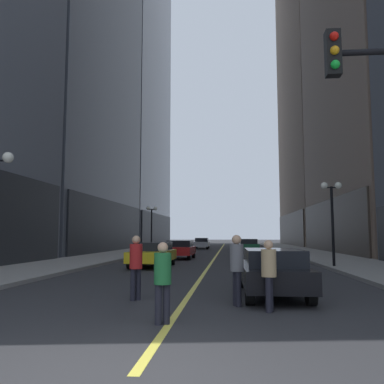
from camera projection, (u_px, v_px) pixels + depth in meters
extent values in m
plane|color=#2D2D30|center=(219.00, 252.00, 39.64)|extent=(200.00, 200.00, 0.00)
cube|color=gray|center=(135.00, 251.00, 40.43)|extent=(4.50, 78.00, 0.15)
cube|color=gray|center=(305.00, 252.00, 38.88)|extent=(4.50, 78.00, 0.15)
cube|color=#E5D64C|center=(219.00, 252.00, 39.64)|extent=(0.16, 70.00, 0.01)
cube|color=black|center=(111.00, 227.00, 40.40)|extent=(0.50, 22.80, 5.00)
cube|color=#4C515B|center=(125.00, 20.00, 69.95)|extent=(12.08, 26.00, 76.94)
cube|color=black|center=(157.00, 230.00, 65.65)|extent=(0.50, 24.70, 5.00)
cube|color=#332A23|center=(331.00, 226.00, 38.41)|extent=(0.50, 22.80, 5.00)
cube|color=#332A23|center=(291.00, 230.00, 63.66)|extent=(0.50, 24.70, 5.00)
cube|color=black|center=(273.00, 274.00, 11.68)|extent=(1.77, 4.70, 0.55)
cube|color=black|center=(273.00, 258.00, 11.50)|extent=(1.54, 2.63, 0.50)
cylinder|color=black|center=(244.00, 278.00, 13.33)|extent=(0.23, 0.64, 0.64)
cylinder|color=black|center=(290.00, 278.00, 13.21)|extent=(0.23, 0.64, 0.64)
cylinder|color=black|center=(250.00, 292.00, 10.09)|extent=(0.23, 0.64, 0.64)
cylinder|color=black|center=(311.00, 293.00, 9.96)|extent=(0.23, 0.64, 0.64)
cube|color=yellow|center=(153.00, 256.00, 21.93)|extent=(1.96, 4.77, 0.55)
cube|color=black|center=(154.00, 247.00, 22.21)|extent=(1.69, 2.68, 0.50)
cylinder|color=black|center=(162.00, 263.00, 20.17)|extent=(0.23, 0.64, 0.64)
cylinder|color=black|center=(130.00, 263.00, 20.36)|extent=(0.23, 0.64, 0.64)
cylinder|color=black|center=(173.00, 259.00, 23.44)|extent=(0.23, 0.64, 0.64)
cylinder|color=black|center=(145.00, 259.00, 23.63)|extent=(0.23, 0.64, 0.64)
cube|color=#B21919|center=(180.00, 250.00, 29.13)|extent=(1.94, 4.06, 0.55)
cube|color=black|center=(180.00, 244.00, 29.38)|extent=(1.69, 2.28, 0.50)
cylinder|color=black|center=(189.00, 255.00, 27.62)|extent=(0.23, 0.64, 0.64)
cylinder|color=black|center=(165.00, 255.00, 27.80)|extent=(0.23, 0.64, 0.64)
cylinder|color=black|center=(193.00, 254.00, 30.41)|extent=(0.23, 0.64, 0.64)
cylinder|color=black|center=(172.00, 253.00, 30.59)|extent=(0.23, 0.64, 0.64)
cube|color=#196038|center=(248.00, 247.00, 38.72)|extent=(1.95, 4.11, 0.55)
cube|color=black|center=(248.00, 242.00, 38.57)|extent=(1.65, 2.33, 0.50)
cylinder|color=black|center=(239.00, 249.00, 40.14)|extent=(0.25, 0.65, 0.64)
cylinder|color=black|center=(255.00, 249.00, 40.06)|extent=(0.25, 0.65, 0.64)
cylinder|color=black|center=(241.00, 250.00, 37.33)|extent=(0.25, 0.65, 0.64)
cylinder|color=black|center=(258.00, 250.00, 37.25)|extent=(0.25, 0.65, 0.64)
cube|color=#B7B7BC|center=(202.00, 244.00, 49.46)|extent=(1.74, 4.58, 0.55)
cube|color=black|center=(202.00, 240.00, 49.74)|extent=(1.52, 2.57, 0.50)
cylinder|color=black|center=(207.00, 247.00, 47.79)|extent=(0.22, 0.64, 0.64)
cylinder|color=black|center=(195.00, 247.00, 47.91)|extent=(0.22, 0.64, 0.64)
cylinder|color=black|center=(208.00, 246.00, 50.95)|extent=(0.22, 0.64, 0.64)
cylinder|color=black|center=(197.00, 246.00, 51.08)|extent=(0.22, 0.64, 0.64)
cylinder|color=black|center=(158.00, 305.00, 7.89)|extent=(0.14, 0.14, 0.77)
cylinder|color=black|center=(166.00, 304.00, 7.93)|extent=(0.14, 0.14, 0.77)
cylinder|color=#1E6633|center=(163.00, 268.00, 7.98)|extent=(0.44, 0.44, 0.61)
sphere|color=tan|center=(163.00, 247.00, 8.02)|extent=(0.21, 0.21, 0.21)
cylinder|color=black|center=(239.00, 289.00, 9.86)|extent=(0.14, 0.14, 0.84)
cylinder|color=black|center=(236.00, 288.00, 10.01)|extent=(0.14, 0.14, 0.84)
cylinder|color=slate|center=(237.00, 258.00, 10.02)|extent=(0.45, 0.45, 0.66)
sphere|color=tan|center=(237.00, 239.00, 10.06)|extent=(0.23, 0.23, 0.23)
cylinder|color=black|center=(270.00, 294.00, 9.26)|extent=(0.14, 0.14, 0.78)
cylinder|color=black|center=(269.00, 295.00, 9.11)|extent=(0.14, 0.14, 0.78)
cylinder|color=tan|center=(269.00, 263.00, 9.26)|extent=(0.43, 0.43, 0.62)
sphere|color=tan|center=(268.00, 245.00, 9.30)|extent=(0.21, 0.21, 0.21)
cylinder|color=black|center=(133.00, 285.00, 10.77)|extent=(0.14, 0.14, 0.83)
cylinder|color=black|center=(138.00, 284.00, 10.86)|extent=(0.14, 0.14, 0.83)
cylinder|color=#B21E1E|center=(136.00, 256.00, 10.89)|extent=(0.48, 0.48, 0.65)
sphere|color=tan|center=(136.00, 240.00, 10.94)|extent=(0.22, 0.22, 0.22)
cube|color=black|center=(333.00, 54.00, 7.83)|extent=(0.28, 0.24, 0.90)
sphere|color=red|center=(334.00, 36.00, 7.72)|extent=(0.17, 0.17, 0.17)
sphere|color=orange|center=(335.00, 50.00, 7.69)|extent=(0.17, 0.17, 0.17)
sphere|color=green|center=(335.00, 65.00, 7.66)|extent=(0.17, 0.17, 0.17)
sphere|color=white|center=(8.00, 158.00, 13.36)|extent=(0.36, 0.36, 0.36)
cylinder|color=black|center=(152.00, 231.00, 39.24)|extent=(0.14, 0.14, 4.20)
cylinder|color=black|center=(152.00, 209.00, 39.45)|extent=(0.80, 0.06, 0.06)
sphere|color=white|center=(148.00, 208.00, 39.49)|extent=(0.36, 0.36, 0.36)
sphere|color=white|center=(155.00, 208.00, 39.43)|extent=(0.36, 0.36, 0.36)
cylinder|color=black|center=(333.00, 227.00, 20.80)|extent=(0.14, 0.14, 4.20)
cylinder|color=black|center=(331.00, 187.00, 21.01)|extent=(0.80, 0.06, 0.06)
sphere|color=white|center=(324.00, 186.00, 21.05)|extent=(0.36, 0.36, 0.36)
sphere|color=white|center=(338.00, 185.00, 20.99)|extent=(0.36, 0.36, 0.36)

